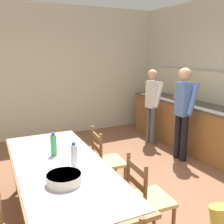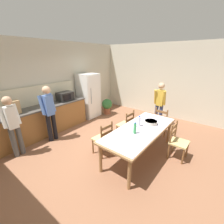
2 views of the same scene
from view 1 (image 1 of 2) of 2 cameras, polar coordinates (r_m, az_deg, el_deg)
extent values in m
plane|color=brown|center=(3.55, 1.61, -19.66)|extent=(8.32, 8.32, 0.00)
cube|color=beige|center=(6.06, -13.27, 8.41)|extent=(0.12, 5.20, 2.90)
cube|color=brown|center=(5.33, 18.01, -3.52)|extent=(3.48, 0.62, 0.89)
cube|color=#4C4742|center=(5.22, 18.37, 1.39)|extent=(3.52, 0.66, 0.04)
cube|color=#B7BCC1|center=(5.79, 12.92, 2.90)|extent=(0.52, 0.38, 0.02)
cube|color=beige|center=(5.39, 20.96, 5.00)|extent=(3.48, 0.03, 0.60)
cube|color=tan|center=(5.52, 14.70, 4.36)|extent=(0.24, 0.16, 0.36)
cylinder|color=olive|center=(3.92, -20.05, -11.24)|extent=(0.07, 0.07, 0.71)
cylinder|color=olive|center=(4.03, -9.57, -9.89)|extent=(0.07, 0.07, 0.71)
cube|color=olive|center=(2.87, -11.11, -11.70)|extent=(2.32, 0.99, 0.04)
cube|color=#B7B2CC|center=(2.86, -11.13, -11.27)|extent=(2.23, 0.95, 0.01)
cylinder|color=green|center=(3.07, -12.58, -7.08)|extent=(0.07, 0.07, 0.24)
cylinder|color=#2D51B2|center=(3.03, -12.71, -4.68)|extent=(0.04, 0.04, 0.03)
cylinder|color=silver|center=(2.74, -8.26, -9.48)|extent=(0.07, 0.07, 0.24)
cylinder|color=#2D51B2|center=(2.69, -8.35, -6.83)|extent=(0.04, 0.04, 0.03)
cylinder|color=beige|center=(2.47, -10.40, -14.09)|extent=(0.32, 0.32, 0.09)
cylinder|color=beige|center=(2.46, -10.43, -13.36)|extent=(0.31, 0.31, 0.02)
cube|color=brown|center=(2.39, -23.24, -20.14)|extent=(0.36, 0.04, 0.07)
cylinder|color=brown|center=(3.68, 2.86, -14.66)|extent=(0.04, 0.04, 0.41)
cylinder|color=brown|center=(3.98, 0.75, -12.40)|extent=(0.04, 0.04, 0.41)
cylinder|color=brown|center=(3.58, -2.34, -15.56)|extent=(0.04, 0.04, 0.41)
cylinder|color=brown|center=(3.88, -4.06, -13.13)|extent=(0.04, 0.04, 0.41)
cube|color=tan|center=(3.68, -0.71, -10.78)|extent=(0.46, 0.44, 0.04)
cylinder|color=brown|center=(3.37, -2.42, -8.48)|extent=(0.04, 0.04, 0.46)
cylinder|color=brown|center=(3.70, -4.18, -6.52)|extent=(0.04, 0.04, 0.46)
cube|color=brown|center=(3.49, -3.37, -5.48)|extent=(0.36, 0.06, 0.07)
cube|color=brown|center=(3.54, -3.33, -7.81)|extent=(0.36, 0.06, 0.07)
cylinder|color=brown|center=(3.20, 9.23, -19.49)|extent=(0.04, 0.04, 0.41)
cylinder|color=brown|center=(3.06, 3.42, -21.03)|extent=(0.04, 0.04, 0.41)
cube|color=tan|center=(2.88, 8.35, -18.29)|extent=(0.45, 0.43, 0.04)
cylinder|color=brown|center=(2.54, 7.29, -16.29)|extent=(0.04, 0.04, 0.46)
cylinder|color=brown|center=(2.82, 3.56, -13.04)|extent=(0.04, 0.04, 0.46)
cube|color=brown|center=(2.62, 5.38, -12.10)|extent=(0.36, 0.05, 0.07)
cube|color=brown|center=(2.69, 5.31, -15.02)|extent=(0.36, 0.05, 0.07)
cylinder|color=#4C4C4C|center=(5.65, 7.99, -2.69)|extent=(0.12, 0.12, 0.77)
cylinder|color=#4C4C4C|center=(5.53, 8.89, -3.08)|extent=(0.12, 0.12, 0.77)
cube|color=white|center=(5.45, 8.67, 3.80)|extent=(0.22, 0.18, 0.55)
sphere|color=tan|center=(5.39, 8.82, 8.08)|extent=(0.21, 0.21, 0.21)
cylinder|color=white|center=(5.60, 8.30, 4.32)|extent=(0.09, 0.21, 0.52)
cylinder|color=white|center=(5.36, 10.16, 3.84)|extent=(0.09, 0.21, 0.52)
cylinder|color=black|center=(4.92, 14.14, -5.15)|extent=(0.12, 0.12, 0.82)
cylinder|color=black|center=(4.80, 15.40, -5.67)|extent=(0.12, 0.12, 0.82)
cube|color=#5175BC|center=(4.69, 15.27, 2.70)|extent=(0.23, 0.19, 0.58)
sphere|color=tan|center=(4.63, 15.59, 7.96)|extent=(0.22, 0.22, 0.22)
cylinder|color=#5175BC|center=(4.85, 14.60, 3.37)|extent=(0.09, 0.22, 0.55)
cylinder|color=#5175BC|center=(4.61, 17.22, 2.72)|extent=(0.09, 0.22, 0.55)
camera|label=2|loc=(5.58, -35.87, 15.76)|focal=24.00mm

